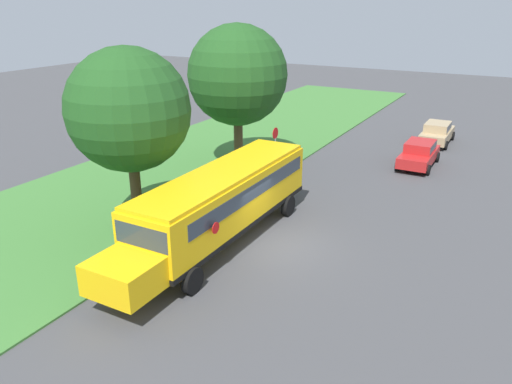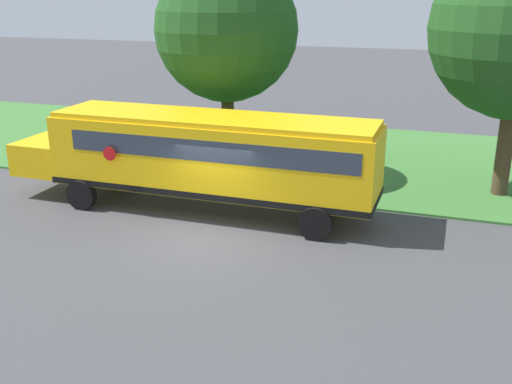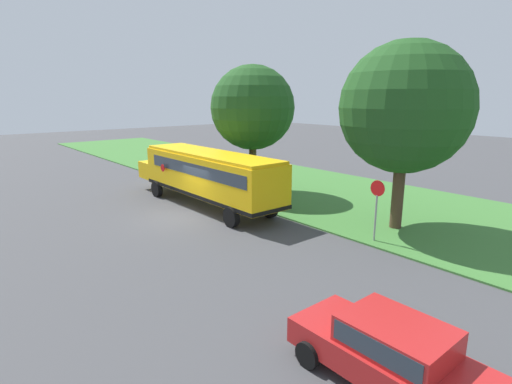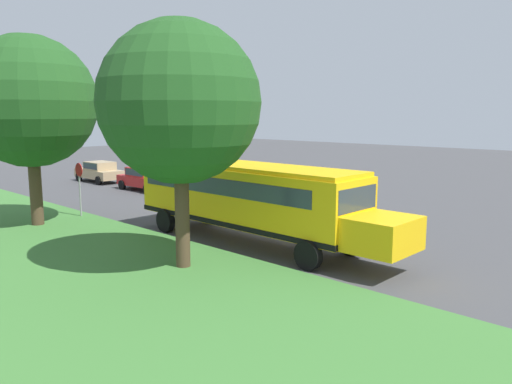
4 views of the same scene
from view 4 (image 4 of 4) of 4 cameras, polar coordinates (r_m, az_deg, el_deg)
name	(u,v)px [view 4 (image 4 of 4)]	position (r m, az deg, el deg)	size (l,w,h in m)	color
ground_plane	(272,230)	(22.43, 1.86, -4.33)	(120.00, 120.00, 0.00)	#424244
grass_verge	(54,283)	(16.63, -22.12, -9.59)	(12.00, 80.00, 0.08)	#3D7533
school_bus	(250,195)	(19.84, -0.70, -0.40)	(2.84, 12.42, 3.16)	yellow
car_red_nearest	(145,177)	(34.68, -12.59, 1.64)	(2.02, 4.40, 1.56)	#B21E1E
car_tan_middle	(99,171)	(39.83, -17.47, 2.36)	(2.02, 4.40, 1.56)	tan
oak_tree_beside_bus	(181,104)	(16.46, -8.56, 9.91)	(5.24, 5.24, 8.12)	#4C3826
oak_tree_roadside_mid	(34,104)	(24.82, -24.03, 9.19)	(5.89, 5.89, 8.63)	#4C3826
stop_sign	(80,183)	(26.26, -19.52, 0.96)	(0.08, 0.68, 2.74)	gray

